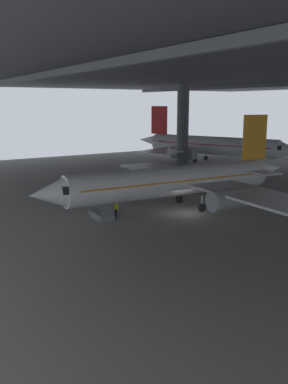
% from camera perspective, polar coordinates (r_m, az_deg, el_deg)
% --- Properties ---
extents(ground_plane, '(110.00, 110.00, 0.00)m').
position_cam_1_polar(ground_plane, '(45.96, 5.47, -2.81)').
color(ground_plane, gray).
extents(hangar_structure, '(121.00, 99.00, 16.49)m').
position_cam_1_polar(hangar_structure, '(54.16, 17.89, 15.83)').
color(hangar_structure, '#4C4F54').
rests_on(hangar_structure, ground_plane).
extents(airplane_main, '(31.56, 32.71, 10.41)m').
position_cam_1_polar(airplane_main, '(46.72, 4.59, 1.54)').
color(airplane_main, white).
rests_on(airplane_main, ground_plane).
extents(boarding_stairs, '(4.05, 1.69, 4.44)m').
position_cam_1_polar(boarding_stairs, '(43.51, -5.95, -2.70)').
color(boarding_stairs, slate).
rests_on(boarding_stairs, ground_plane).
extents(crew_worker_by_stairs, '(0.54, 0.29, 1.71)m').
position_cam_1_polar(crew_worker_by_stairs, '(43.75, -3.87, -2.22)').
color(crew_worker_by_stairs, '#232838').
rests_on(crew_worker_by_stairs, ground_plane).
extents(airplane_distant, '(33.98, 33.98, 11.21)m').
position_cam_1_polar(airplane_distant, '(86.16, 9.02, 6.33)').
color(airplane_distant, white).
rests_on(airplane_distant, ground_plane).
extents(baggage_tug, '(1.77, 2.44, 0.90)m').
position_cam_1_polar(baggage_tug, '(57.31, 8.66, 0.62)').
color(baggage_tug, yellow).
rests_on(baggage_tug, ground_plane).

